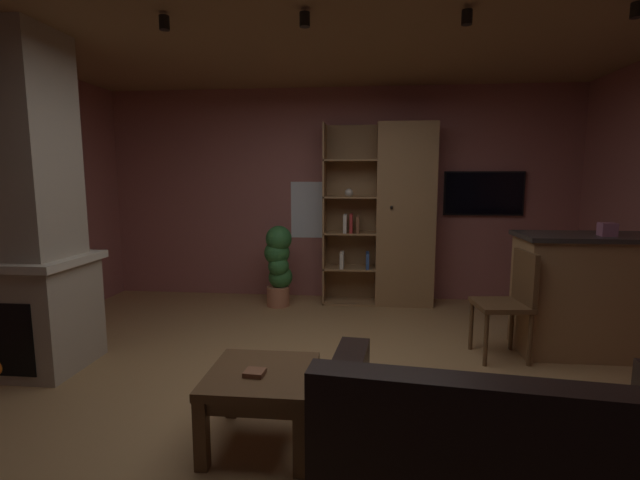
{
  "coord_description": "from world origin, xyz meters",
  "views": [
    {
      "loc": [
        0.34,
        -3.03,
        1.53
      ],
      "look_at": [
        0.0,
        0.4,
        1.05
      ],
      "focal_mm": 25.39,
      "sensor_mm": 36.0,
      "label": 1
    }
  ],
  "objects": [
    {
      "name": "table_book_0",
      "position": [
        -0.26,
        -0.69,
        0.45
      ],
      "size": [
        0.12,
        0.11,
        0.03
      ],
      "primitive_type": "cube",
      "rotation": [
        0.0,
        0.0,
        -0.09
      ],
      "color": "brown",
      "rests_on": "coffee_table"
    },
    {
      "name": "window_pane_back",
      "position": [
        -0.23,
        2.66,
        1.12
      ],
      "size": [
        0.74,
        0.01,
        0.71
      ],
      "primitive_type": "cube",
      "color": "white"
    },
    {
      "name": "bookshelf_cabinet",
      "position": [
        0.73,
        2.42,
        1.07
      ],
      "size": [
        1.31,
        0.41,
        2.16
      ],
      "color": "#997047",
      "rests_on": "ground"
    },
    {
      "name": "stone_fireplace",
      "position": [
        -2.36,
        0.22,
        1.18
      ],
      "size": [
        1.0,
        0.77,
        2.62
      ],
      "color": "tan",
      "rests_on": "ground"
    },
    {
      "name": "leather_couch",
      "position": [
        0.96,
        -1.23,
        0.3
      ],
      "size": [
        1.65,
        1.02,
        0.84
      ],
      "color": "black",
      "rests_on": "ground"
    },
    {
      "name": "wall_back",
      "position": [
        0.0,
        2.7,
        1.31
      ],
      "size": [
        5.93,
        0.06,
        2.62
      ],
      "primitive_type": "cube",
      "color": "#9E5B56",
      "rests_on": "ground"
    },
    {
      "name": "floor",
      "position": [
        0.0,
        0.0,
        -0.01
      ],
      "size": [
        5.81,
        5.33,
        0.02
      ],
      "primitive_type": "cube",
      "color": "#A37A4C",
      "rests_on": "ground"
    },
    {
      "name": "track_light_spot_3",
      "position": [
        0.98,
        0.13,
        2.55
      ],
      "size": [
        0.07,
        0.07,
        0.09
      ],
      "primitive_type": "cylinder",
      "color": "black"
    },
    {
      "name": "track_light_spot_0",
      "position": [
        -2.04,
        0.13,
        2.55
      ],
      "size": [
        0.07,
        0.07,
        0.09
      ],
      "primitive_type": "cylinder",
      "color": "black"
    },
    {
      "name": "ceiling",
      "position": [
        0.0,
        0.0,
        2.63
      ],
      "size": [
        5.81,
        5.33,
        0.02
      ],
      "primitive_type": "cube",
      "color": "#8E6B47"
    },
    {
      "name": "kitchen_bar_counter",
      "position": [
        2.46,
        0.98,
        0.53
      ],
      "size": [
        1.57,
        0.6,
        1.05
      ],
      "color": "#997047",
      "rests_on": "ground"
    },
    {
      "name": "wall_mounted_tv",
      "position": [
        1.77,
        2.63,
        1.33
      ],
      "size": [
        0.94,
        0.06,
        0.53
      ],
      "color": "black"
    },
    {
      "name": "tissue_box",
      "position": [
        2.33,
        0.89,
        1.1
      ],
      "size": [
        0.13,
        0.13,
        0.11
      ],
      "primitive_type": "cube",
      "rotation": [
        0.0,
        0.0,
        -0.06
      ],
      "color": "#995972",
      "rests_on": "kitchen_bar_counter"
    },
    {
      "name": "track_light_spot_4",
      "position": [
        1.99,
        0.1,
        2.55
      ],
      "size": [
        0.07,
        0.07,
        0.09
      ],
      "primitive_type": "cylinder",
      "color": "black"
    },
    {
      "name": "coffee_table",
      "position": [
        -0.23,
        -0.63,
        0.35
      ],
      "size": [
        0.6,
        0.62,
        0.44
      ],
      "color": "brown",
      "rests_on": "ground"
    },
    {
      "name": "potted_floor_plant",
      "position": [
        -0.67,
        2.16,
        0.53
      ],
      "size": [
        0.33,
        0.35,
        0.97
      ],
      "color": "#B77051",
      "rests_on": "ground"
    },
    {
      "name": "track_light_spot_1",
      "position": [
        -1.01,
        0.04,
        2.55
      ],
      "size": [
        0.07,
        0.07,
        0.09
      ],
      "primitive_type": "cylinder",
      "color": "black"
    },
    {
      "name": "dining_chair",
      "position": [
        1.58,
        0.81,
        0.53
      ],
      "size": [
        0.46,
        0.46,
        0.92
      ],
      "color": "brown",
      "rests_on": "ground"
    },
    {
      "name": "track_light_spot_2",
      "position": [
        -0.07,
        0.07,
        2.55
      ],
      "size": [
        0.07,
        0.07,
        0.09
      ],
      "primitive_type": "cylinder",
      "color": "black"
    }
  ]
}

